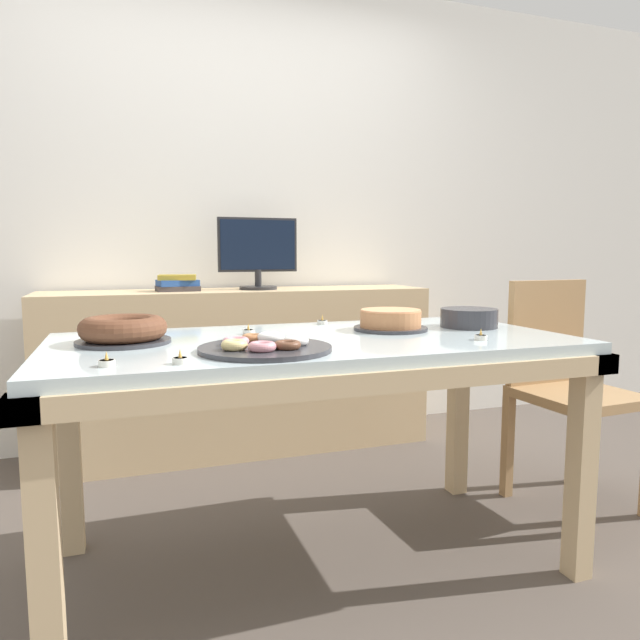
# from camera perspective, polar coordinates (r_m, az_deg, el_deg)

# --- Properties ---
(ground_plane) EXTENTS (12.00, 12.00, 0.00)m
(ground_plane) POSITION_cam_1_polar(r_m,az_deg,el_deg) (2.12, -0.48, -23.09)
(ground_plane) COLOR #564C44
(wall_back) EXTENTS (8.00, 0.10, 2.60)m
(wall_back) POSITION_cam_1_polar(r_m,az_deg,el_deg) (3.34, -9.13, 10.76)
(wall_back) COLOR white
(wall_back) RESTS_ON ground
(dining_table) EXTENTS (1.70, 0.84, 0.78)m
(dining_table) POSITION_cam_1_polar(r_m,az_deg,el_deg) (1.88, -0.50, -4.69)
(dining_table) COLOR silver
(dining_table) RESTS_ON ground
(chair) EXTENTS (0.44, 0.44, 0.94)m
(chair) POSITION_cam_1_polar(r_m,az_deg,el_deg) (2.63, 23.27, -5.52)
(chair) COLOR tan
(chair) RESTS_ON ground
(sideboard) EXTENTS (2.01, 0.44, 0.87)m
(sideboard) POSITION_cam_1_polar(r_m,az_deg,el_deg) (3.10, -7.86, -5.00)
(sideboard) COLOR #D1B284
(sideboard) RESTS_ON ground
(computer_monitor) EXTENTS (0.42, 0.20, 0.38)m
(computer_monitor) POSITION_cam_1_polar(r_m,az_deg,el_deg) (3.06, -6.23, 6.61)
(computer_monitor) COLOR #262628
(computer_monitor) RESTS_ON sideboard
(book_stack) EXTENTS (0.22, 0.17, 0.08)m
(book_stack) POSITION_cam_1_polar(r_m,az_deg,el_deg) (2.99, -14.06, 3.59)
(book_stack) COLOR #3F3838
(book_stack) RESTS_ON sideboard
(cake_chocolate_round) EXTENTS (0.26, 0.26, 0.08)m
(cake_chocolate_round) POSITION_cam_1_polar(r_m,az_deg,el_deg) (2.06, 7.07, -0.04)
(cake_chocolate_round) COLOR #333338
(cake_chocolate_round) RESTS_ON dining_table
(cake_golden_bundt) EXTENTS (0.28, 0.28, 0.08)m
(cake_golden_bundt) POSITION_cam_1_polar(r_m,az_deg,el_deg) (1.84, -19.08, -0.98)
(cake_golden_bundt) COLOR #333338
(cake_golden_bundt) RESTS_ON dining_table
(pastry_platter) EXTENTS (0.38, 0.38, 0.04)m
(pastry_platter) POSITION_cam_1_polar(r_m,az_deg,el_deg) (1.61, -5.56, -2.64)
(pastry_platter) COLOR #333338
(pastry_platter) RESTS_ON dining_table
(plate_stack) EXTENTS (0.21, 0.21, 0.07)m
(plate_stack) POSITION_cam_1_polar(r_m,az_deg,el_deg) (2.20, 14.67, 0.20)
(plate_stack) COLOR #333338
(plate_stack) RESTS_ON dining_table
(tealight_near_front) EXTENTS (0.04, 0.04, 0.04)m
(tealight_near_front) POSITION_cam_1_polar(r_m,az_deg,el_deg) (2.22, 0.24, -0.18)
(tealight_near_front) COLOR silver
(tealight_near_front) RESTS_ON dining_table
(tealight_left_edge) EXTENTS (0.04, 0.04, 0.04)m
(tealight_left_edge) POSITION_cam_1_polar(r_m,az_deg,el_deg) (1.88, 15.78, -1.63)
(tealight_left_edge) COLOR silver
(tealight_left_edge) RESTS_ON dining_table
(tealight_centre) EXTENTS (0.04, 0.04, 0.04)m
(tealight_centre) POSITION_cam_1_polar(r_m,az_deg,el_deg) (1.96, -7.17, -1.14)
(tealight_centre) COLOR silver
(tealight_centre) RESTS_ON dining_table
(tealight_near_cakes) EXTENTS (0.04, 0.04, 0.04)m
(tealight_near_cakes) POSITION_cam_1_polar(r_m,az_deg,el_deg) (1.46, -13.81, -3.89)
(tealight_near_cakes) COLOR silver
(tealight_near_cakes) RESTS_ON dining_table
(tealight_right_edge) EXTENTS (0.04, 0.04, 0.04)m
(tealight_right_edge) POSITION_cam_1_polar(r_m,az_deg,el_deg) (1.48, -20.56, -3.98)
(tealight_right_edge) COLOR silver
(tealight_right_edge) RESTS_ON dining_table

